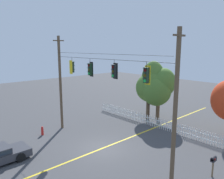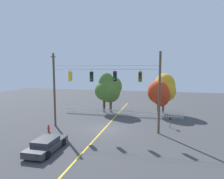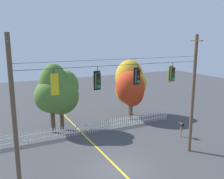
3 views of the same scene
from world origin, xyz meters
name	(u,v)px [view 3 (image 3 of 3)]	position (x,y,z in m)	size (l,w,h in m)	color
ground	(119,169)	(0.00, 0.00, 0.00)	(80.00, 80.00, 0.00)	#424244
lane_centerline_stripe	(119,169)	(0.00, 0.00, 0.00)	(0.16, 36.00, 0.01)	gold
signal_support_span	(119,104)	(0.00, 0.00, 4.60)	(12.84, 1.10, 9.00)	brown
traffic_signal_westbound_side	(54,84)	(-4.10, -0.01, 6.22)	(0.43, 0.38, 1.45)	black
traffic_signal_northbound_primary	(98,81)	(-1.49, 0.01, 6.21)	(0.43, 0.38, 1.46)	black
traffic_signal_northbound_secondary	(137,76)	(1.32, 0.01, 6.29)	(0.43, 0.38, 1.36)	black
traffic_signal_eastbound_side	(172,74)	(4.19, 0.01, 6.25)	(0.43, 0.38, 1.42)	black
white_picket_fence	(90,128)	(0.71, 7.01, 0.53)	(17.96, 0.06, 1.05)	white
autumn_maple_near_fence	(53,91)	(-2.20, 8.92, 3.90)	(3.26, 2.91, 6.48)	#473828
autumn_maple_mid	(61,92)	(-1.44, 8.98, 3.74)	(3.69, 3.28, 5.77)	brown
autumn_oak_far_east	(131,89)	(6.32, 9.00, 3.37)	(3.43, 3.06, 5.33)	brown
autumn_maple_far_west	(130,82)	(7.01, 10.45, 3.79)	(3.69, 3.55, 6.35)	brown
roadside_mailbox	(181,125)	(7.64, 2.45, 1.09)	(0.25, 0.44, 1.34)	brown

